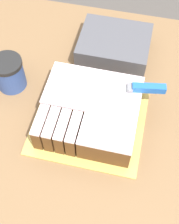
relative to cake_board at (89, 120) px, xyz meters
name	(u,v)px	position (x,y,z in m)	size (l,w,h in m)	color
ground_plane	(82,208)	(-0.04, -0.03, -0.89)	(8.00, 8.00, 0.00)	#4C4742
countertop	(79,178)	(-0.04, -0.03, -0.45)	(1.40, 1.10, 0.89)	brown
cake_board	(89,120)	(0.00, 0.00, 0.00)	(0.33, 0.32, 0.01)	gold
cake	(91,111)	(0.00, 0.00, 0.05)	(0.28, 0.26, 0.09)	brown
knife	(134,88)	(0.12, 0.08, 0.10)	(0.30, 0.07, 0.02)	silver
coffee_cup	(9,73)	(-0.28, 0.08, 0.05)	(0.10, 0.10, 0.11)	#334C8C
storage_box	(114,46)	(0.02, 0.29, 0.04)	(0.24, 0.20, 0.08)	#47474C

